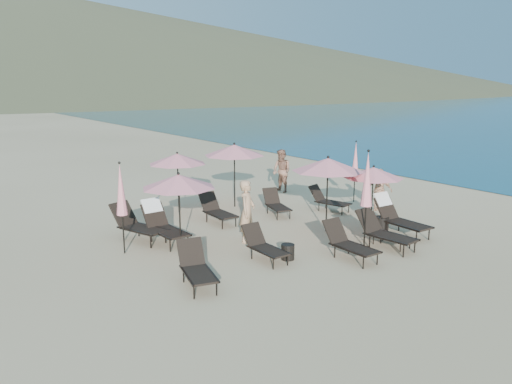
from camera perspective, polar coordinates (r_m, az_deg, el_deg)
ground at (r=14.65m, az=11.20°, el=-6.12°), size 800.00×800.00×0.00m
volcanic_headland at (r=323.26m, az=-21.88°, el=15.39°), size 690.00×690.00×55.00m
lounger_0 at (r=11.70m, az=-6.83°, el=-8.50°), size 1.00×1.72×0.93m
lounger_1 at (r=13.21m, az=0.93°, el=-6.09°), size 0.58×1.50×0.86m
lounger_2 at (r=13.52m, az=10.56°, el=-5.69°), size 0.65×1.65×0.95m
lounger_3 at (r=14.58m, az=14.41°, el=-4.40°), size 0.84×1.82×1.02m
lounger_4 at (r=14.90m, az=14.53°, el=-4.38°), size 0.67×1.50×0.84m
lounger_5 at (r=16.02m, az=15.89°, el=-2.65°), size 0.76×1.92×1.18m
lounger_6 at (r=15.19m, az=-13.44°, el=-3.59°), size 1.27×1.98×1.06m
lounger_7 at (r=14.90m, az=-10.67°, el=-3.52°), size 0.78×1.91×1.17m
lounger_8 at (r=16.68m, az=-4.50°, el=-2.06°), size 0.65×1.64×0.94m
lounger_9 at (r=17.67m, az=2.31°, el=-1.34°), size 0.96×1.59×0.86m
lounger_10 at (r=18.38m, az=8.24°, el=-0.88°), size 0.96×1.64×0.89m
umbrella_open_0 at (r=13.79m, az=-8.84°, el=1.22°), size 2.06×2.06×2.21m
umbrella_open_1 at (r=15.46m, az=8.22°, el=3.11°), size 2.24×2.24×2.41m
umbrella_open_2 at (r=16.17m, az=13.27°, el=2.17°), size 1.91×1.91×2.05m
umbrella_open_3 at (r=17.87m, az=-8.98°, el=3.76°), size 2.06×2.06×2.21m
umbrella_open_4 at (r=18.51m, az=-2.49°, el=4.80°), size 2.26×2.26×2.43m
umbrella_closed_0 at (r=14.20m, az=12.59°, el=1.37°), size 0.33×0.33×2.80m
umbrella_closed_1 at (r=19.73m, az=11.30°, el=3.67°), size 0.28×0.28×2.42m
umbrella_closed_2 at (r=13.82m, az=-15.18°, el=0.20°), size 0.30×0.30×2.55m
side_table_0 at (r=13.32m, az=3.65°, el=-6.84°), size 0.35×0.35×0.42m
side_table_1 at (r=16.19m, az=14.15°, el=-3.59°), size 0.44×0.44×0.48m
beachgoer_a at (r=14.58m, az=-1.02°, el=-2.20°), size 0.80×0.75×1.84m
beachgoer_b at (r=21.26m, az=2.94°, el=2.41°), size 0.74×0.93×1.83m
beachgoer_c at (r=18.65m, az=13.96°, el=0.22°), size 0.70×0.99×1.56m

